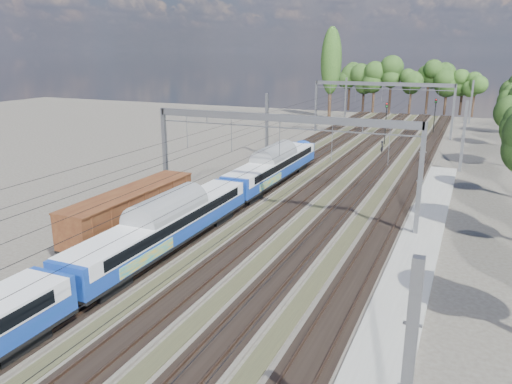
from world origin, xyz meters
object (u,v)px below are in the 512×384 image
at_px(worker, 382,147).
at_px(signal_near, 386,118).
at_px(emu_train, 164,221).
at_px(freight_boxcar, 132,209).
at_px(signal_far, 435,112).

xyz_separation_m(worker, signal_near, (-0.91, 7.24, 3.19)).
bearing_deg(emu_train, worker, 79.84).
relative_size(freight_boxcar, signal_near, 2.11).
xyz_separation_m(freight_boxcar, worker, (12.23, 40.85, -1.24)).
xyz_separation_m(signal_near, signal_far, (6.05, 13.70, -0.23)).
bearing_deg(freight_boxcar, signal_near, 76.76).
bearing_deg(worker, signal_near, -5.62).
bearing_deg(worker, emu_train, 157.07).
height_order(emu_train, signal_near, signal_near).
bearing_deg(signal_near, worker, -102.02).
bearing_deg(worker, freight_boxcar, 150.57).
bearing_deg(signal_near, freight_boxcar, -122.41).
xyz_separation_m(emu_train, freight_boxcar, (-4.50, 2.25, -0.36)).
relative_size(emu_train, worker, 33.82).
relative_size(worker, signal_near, 0.28).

